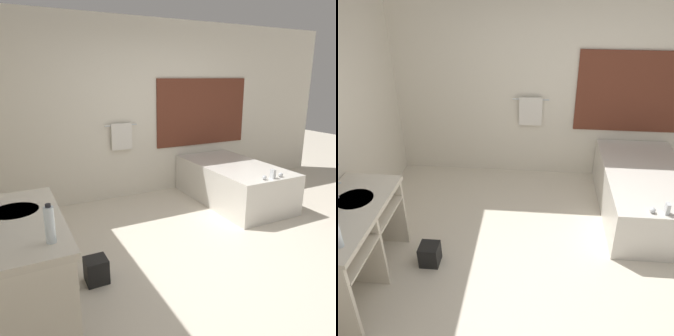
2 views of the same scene
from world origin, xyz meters
TOP-DOWN VIEW (x-y plane):
  - ground_plane at (0.00, 0.00)m, footprint 16.00×16.00m
  - wall_back_with_blinds at (0.04, 2.23)m, footprint 7.40×0.13m
  - vanity_counter at (-1.88, -0.15)m, footprint 0.62×1.30m
  - bathtub at (1.16, 1.28)m, footprint 0.99×1.82m
  - water_bottle_1 at (-1.70, -0.62)m, footprint 0.06×0.06m
  - waste_bin at (-1.27, 0.15)m, footprint 0.20×0.20m

SIDE VIEW (x-z plane):
  - ground_plane at x=0.00m, z-range 0.00..0.00m
  - waste_bin at x=-1.27m, z-range 0.00..0.23m
  - bathtub at x=1.16m, z-range -0.03..0.67m
  - vanity_counter at x=-1.88m, z-range 0.20..1.07m
  - water_bottle_1 at x=-1.70m, z-range 0.87..1.12m
  - wall_back_with_blinds at x=0.04m, z-range 0.00..2.70m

